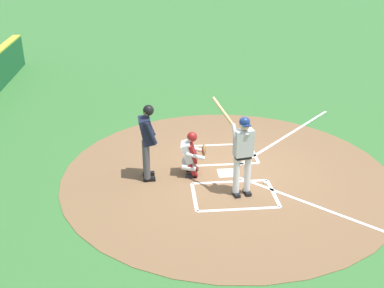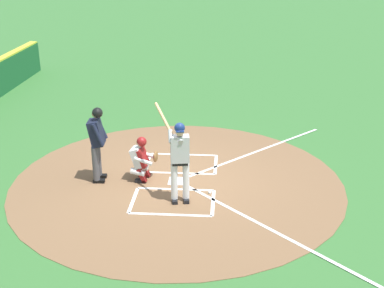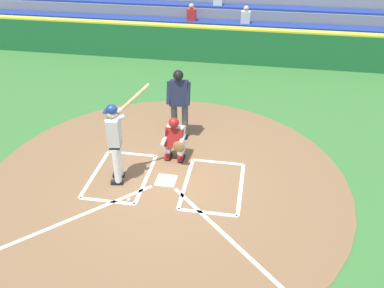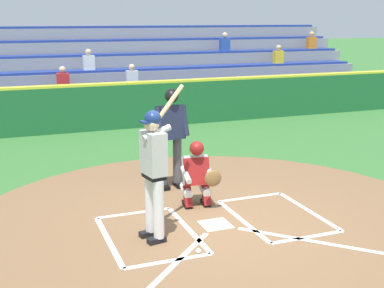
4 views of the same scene
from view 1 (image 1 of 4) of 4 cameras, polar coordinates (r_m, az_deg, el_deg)
ground_plane at (r=11.47m, az=4.27°, el=-3.61°), size 120.00×120.00×0.00m
dirt_circle at (r=11.47m, az=4.27°, el=-3.59°), size 8.00×8.00×0.01m
home_plate_and_chalk at (r=11.63m, az=8.56°, el=-3.33°), size 7.93×4.91×0.01m
batter at (r=10.12m, az=6.20°, el=-0.77°), size 0.86×0.84×2.13m
catcher at (r=11.13m, az=-0.07°, el=-1.06°), size 0.59×0.66×1.13m
plate_umpire at (r=10.79m, az=-5.52°, el=0.81°), size 0.60×0.43×1.86m
baseball at (r=11.09m, az=8.90°, el=-4.69°), size 0.07×0.07×0.07m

